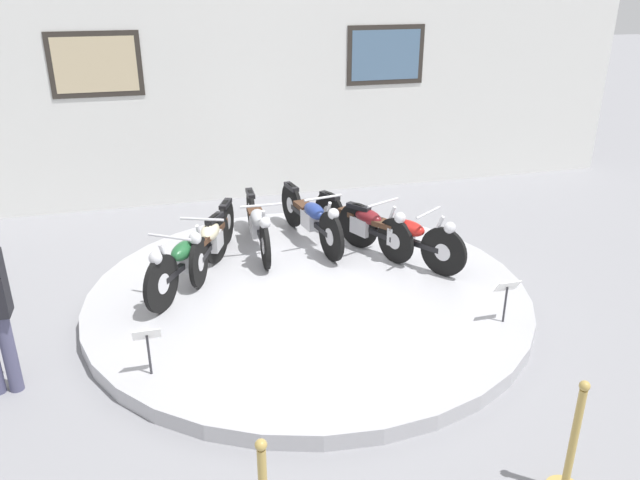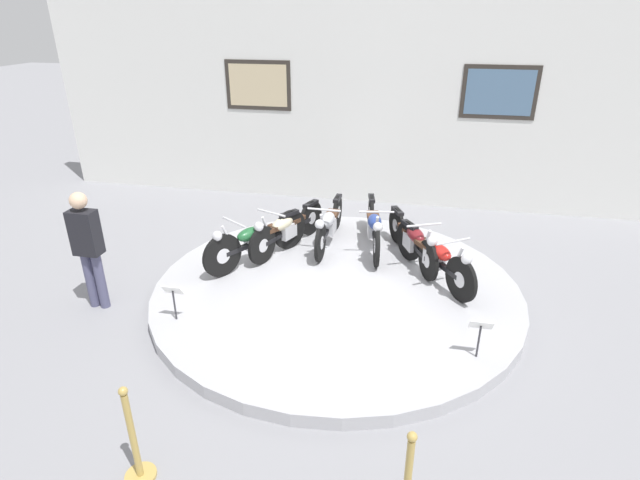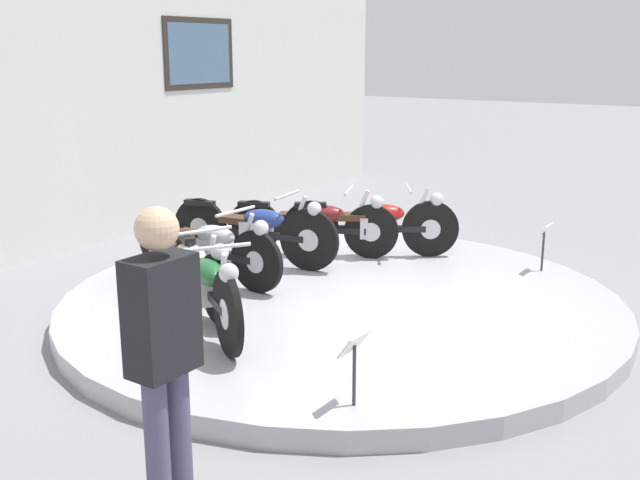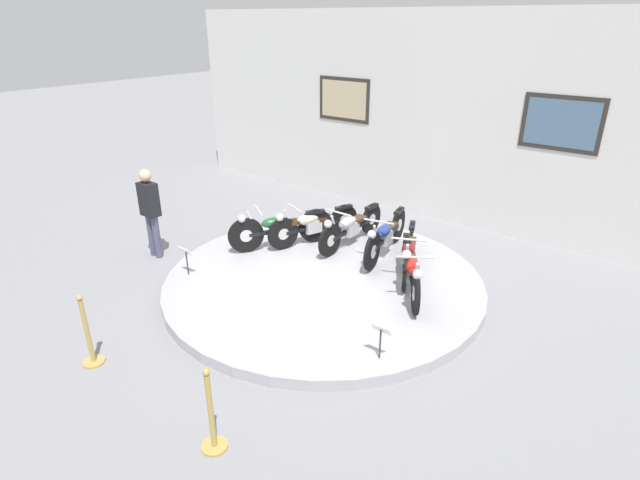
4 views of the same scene
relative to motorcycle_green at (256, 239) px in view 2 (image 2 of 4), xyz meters
name	(u,v)px [view 2 (image 2 of 4)]	position (x,y,z in m)	size (l,w,h in m)	color
ground_plane	(336,294)	(1.37, -0.45, -0.57)	(60.00, 60.00, 0.00)	gray
display_platform	(337,289)	(1.37, -0.45, -0.48)	(5.29, 5.29, 0.17)	#ADADB2
back_wall	(373,99)	(1.37, 3.65, 1.61)	(14.00, 0.22, 4.35)	silver
motorcycle_green	(256,239)	(0.00, 0.00, 0.00)	(1.14, 1.73, 0.81)	black
motorcycle_cream	(286,228)	(0.34, 0.56, -0.02)	(0.79, 1.85, 0.79)	black
motorcycle_silver	(329,223)	(0.99, 0.89, -0.02)	(0.54, 1.96, 0.78)	black
motorcycle_blue	(374,226)	(1.75, 0.90, 0.00)	(0.55, 2.00, 0.81)	black
motorcycle_maroon	(413,239)	(2.40, 0.56, -0.02)	(0.84, 1.82, 0.78)	black
motorcycle_red	(435,256)	(2.74, 0.00, -0.01)	(1.16, 1.68, 0.80)	black
info_placard_front_left	(173,295)	(-0.51, -1.77, -0.03)	(0.26, 0.11, 0.51)	#333338
info_placard_front_centre	(480,330)	(3.25, -1.77, -0.03)	(0.26, 0.11, 0.51)	#333338
visitor_standing	(88,244)	(-1.85, -1.44, 0.40)	(0.36, 0.22, 1.70)	#4C4C6B
stanchion_post_left_of_entry	(135,449)	(0.20, -3.93, -0.22)	(0.28, 0.28, 1.02)	tan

